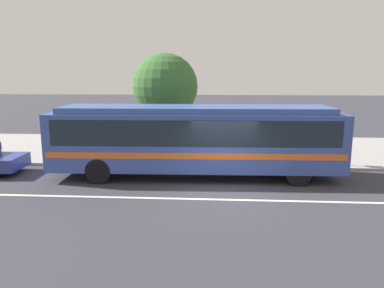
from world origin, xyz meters
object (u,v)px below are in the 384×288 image
at_px(pedestrian_waiting_near_sign, 213,137).
at_px(street_tree_near_stop, 165,87).
at_px(transit_bus, 196,136).
at_px(bus_stop_sign, 310,128).

bearing_deg(pedestrian_waiting_near_sign, street_tree_near_stop, 167.92).
height_order(transit_bus, bus_stop_sign, transit_bus).
bearing_deg(pedestrian_waiting_near_sign, bus_stop_sign, -13.93).
height_order(pedestrian_waiting_near_sign, bus_stop_sign, bus_stop_sign).
relative_size(transit_bus, street_tree_near_stop, 2.30).
height_order(pedestrian_waiting_near_sign, street_tree_near_stop, street_tree_near_stop).
bearing_deg(street_tree_near_stop, bus_stop_sign, -13.28).
distance_m(transit_bus, pedestrian_waiting_near_sign, 3.37).
relative_size(bus_stop_sign, street_tree_near_stop, 0.50).
relative_size(pedestrian_waiting_near_sign, street_tree_near_stop, 0.34).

